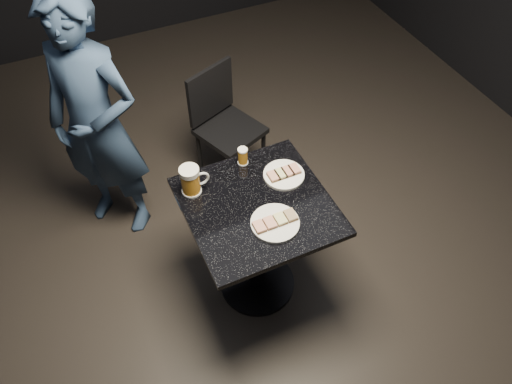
# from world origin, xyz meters

# --- Properties ---
(floor) EXTENTS (6.00, 6.00, 0.00)m
(floor) POSITION_xyz_m (0.00, 0.00, 0.00)
(floor) COLOR black
(floor) RESTS_ON ground
(plate_large) EXTENTS (0.23, 0.23, 0.01)m
(plate_large) POSITION_xyz_m (0.02, -0.14, 0.76)
(plate_large) COLOR white
(plate_large) RESTS_ON table
(plate_small) EXTENTS (0.21, 0.21, 0.01)m
(plate_small) POSITION_xyz_m (0.20, 0.12, 0.76)
(plate_small) COLOR white
(plate_small) RESTS_ON table
(patron) EXTENTS (0.68, 0.67, 1.58)m
(patron) POSITION_xyz_m (-0.59, 0.85, 0.79)
(patron) COLOR navy
(patron) RESTS_ON floor
(table) EXTENTS (0.70, 0.70, 0.75)m
(table) POSITION_xyz_m (0.00, 0.00, 0.51)
(table) COLOR black
(table) RESTS_ON floor
(beer_mug) EXTENTS (0.15, 0.10, 0.16)m
(beer_mug) POSITION_xyz_m (-0.26, 0.21, 0.83)
(beer_mug) COLOR silver
(beer_mug) RESTS_ON table
(beer_tumbler) EXTENTS (0.06, 0.06, 0.10)m
(beer_tumbler) POSITION_xyz_m (0.05, 0.29, 0.80)
(beer_tumbler) COLOR silver
(beer_tumbler) RESTS_ON table
(chair) EXTENTS (0.47, 0.47, 0.85)m
(chair) POSITION_xyz_m (0.18, 0.91, 0.50)
(chair) COLOR black
(chair) RESTS_ON floor
(canapes_on_plate_large) EXTENTS (0.21, 0.07, 0.02)m
(canapes_on_plate_large) POSITION_xyz_m (0.02, -0.14, 0.77)
(canapes_on_plate_large) COLOR #4C3521
(canapes_on_plate_large) RESTS_ON plate_large
(canapes_on_plate_small) EXTENTS (0.17, 0.07, 0.02)m
(canapes_on_plate_small) POSITION_xyz_m (0.20, 0.12, 0.77)
(canapes_on_plate_small) COLOR #4C3521
(canapes_on_plate_small) RESTS_ON plate_small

